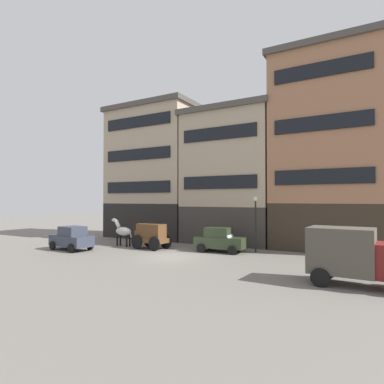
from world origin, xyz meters
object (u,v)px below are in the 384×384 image
sedan_dark (220,240)px  fire_hydrant_curbside (154,239)px  cargo_wagon (151,234)px  sedan_light (72,238)px  streetlamp_curbside (256,216)px  draft_horse (123,231)px  pedestrian_officer (354,245)px  delivery_truck_near (355,255)px

sedan_dark → fire_hydrant_curbside: size_ratio=4.60×
cargo_wagon → sedan_light: size_ratio=0.78×
cargo_wagon → sedan_light: bearing=-144.3°
streetlamp_curbside → draft_horse: bearing=-167.4°
sedan_light → sedan_dark: bearing=25.2°
draft_horse → sedan_light: bearing=-119.4°
pedestrian_officer → draft_horse: bearing=-171.2°
cargo_wagon → delivery_truck_near: size_ratio=0.68×
cargo_wagon → draft_horse: (-2.95, 0.00, 0.12)m
cargo_wagon → sedan_dark: cargo_wagon is taller
cargo_wagon → pedestrian_officer: 14.55m
sedan_light → fire_hydrant_curbside: 7.06m
cargo_wagon → sedan_dark: size_ratio=0.78×
cargo_wagon → draft_horse: bearing=179.9°
pedestrian_officer → fire_hydrant_curbside: (-15.93, -0.03, -0.55)m
delivery_truck_near → sedan_dark: 11.00m
sedan_dark → sedan_light: same height
delivery_truck_near → fire_hydrant_curbside: size_ratio=5.32×
sedan_light → fire_hydrant_curbside: bearing=61.8°
delivery_truck_near → streetlamp_curbside: streetlamp_curbside is taller
cargo_wagon → streetlamp_curbside: (7.82, 2.42, 1.52)m
draft_horse → sedan_light: draft_horse is taller
draft_horse → delivery_truck_near: 18.31m
sedan_light → streetlamp_curbside: 14.21m
sedan_dark → streetlamp_curbside: bearing=24.5°
cargo_wagon → delivery_truck_near: (14.83, -4.34, 0.28)m
delivery_truck_near → streetlamp_curbside: (-7.02, 6.76, 1.25)m
pedestrian_officer → streetlamp_curbside: (-6.49, -0.26, 1.69)m
delivery_truck_near → pedestrian_officer: 7.06m
sedan_light → pedestrian_officer: bearing=17.9°
draft_horse → delivery_truck_near: bearing=-13.7°
pedestrian_officer → streetlamp_curbside: size_ratio=0.44×
fire_hydrant_curbside → sedan_dark: bearing=-10.7°
sedan_dark → cargo_wagon: bearing=-166.3°
sedan_light → pedestrian_officer: (19.26, 6.23, 0.07)m
sedan_light → fire_hydrant_curbside: sedan_light is taller
draft_horse → sedan_dark: (8.36, 1.32, -0.36)m
draft_horse → pedestrian_officer: 17.46m
cargo_wagon → sedan_dark: (5.42, 1.32, -0.23)m
pedestrian_officer → streetlamp_curbside: 6.71m
cargo_wagon → sedan_light: (-4.96, -3.56, -0.23)m
delivery_truck_near → pedestrian_officer: delivery_truck_near is taller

